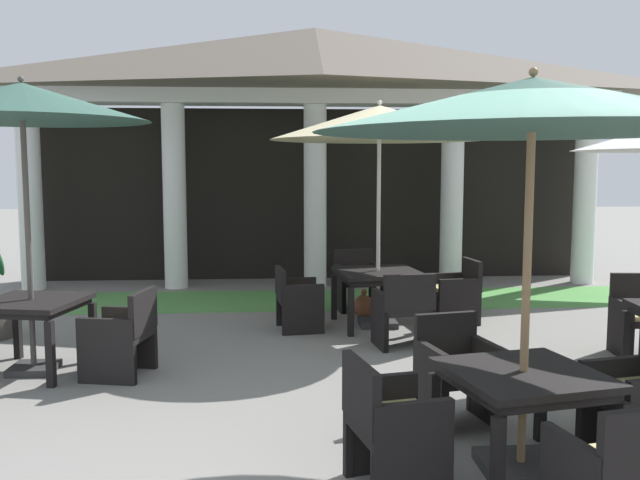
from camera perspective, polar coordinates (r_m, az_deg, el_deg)
background_pavilion at (r=11.85m, az=-0.45°, el=12.68°), size 10.72×2.83×4.37m
lawn_strip at (r=10.61m, az=0.01°, el=-5.01°), size 12.52×1.69×0.01m
patio_table_near_foreground at (r=7.41m, az=-23.02°, el=-5.35°), size 1.10×1.10×0.74m
patio_umbrella_near_foreground at (r=7.30m, az=-23.69°, el=10.41°), size 2.45×2.45×2.93m
patio_chair_near_foreground_east at (r=7.03m, az=-16.25°, el=-7.70°), size 0.69×0.71×0.86m
patio_table_mid_left at (r=8.83m, az=4.87°, el=-3.15°), size 1.15×1.15×0.73m
patio_umbrella_mid_left at (r=8.73m, az=4.99°, el=9.67°), size 2.79×2.79×2.89m
patio_chair_mid_left_east at (r=9.22m, az=11.25°, el=-4.38°), size 0.65×0.63×0.84m
patio_chair_mid_left_west at (r=8.64m, az=-1.95°, el=-5.01°), size 0.61×0.66×0.79m
patio_chair_mid_left_north at (r=9.88m, az=3.14°, el=-3.48°), size 0.67×0.63×0.85m
patio_chair_mid_left_south at (r=7.87m, az=7.02°, el=-5.93°), size 0.67×0.60×0.87m
patio_table_far_back at (r=4.83m, az=16.65°, el=-11.51°), size 1.12×1.12×0.71m
patio_umbrella_far_back at (r=4.62m, az=17.35°, el=10.49°), size 2.82×2.82×2.69m
patio_chair_far_back_north at (r=5.67m, az=11.38°, el=-10.91°), size 0.66×0.65×0.86m
patio_chair_far_back_west at (r=4.49m, az=5.92°, el=-15.37°), size 0.63×0.69×0.86m
patio_chair_far_back_east at (r=5.44m, az=25.23°, el=-12.06°), size 0.68×0.65×0.89m
patio_chair_far_back_south at (r=4.19m, az=23.84°, el=-17.73°), size 0.70×0.63×0.85m
terracotta_urn at (r=9.40m, az=3.69°, el=-5.51°), size 0.28×0.28×0.39m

